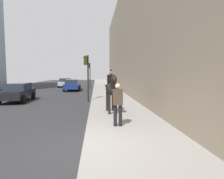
{
  "coord_description": "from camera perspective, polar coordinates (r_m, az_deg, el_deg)",
  "views": [
    {
      "loc": [
        -5.6,
        -0.4,
        2.21
      ],
      "look_at": [
        4.0,
        -1.2,
        1.4
      ],
      "focal_mm": 30.72,
      "sensor_mm": 36.0,
      "label": 1
    }
  ],
  "objects": [
    {
      "name": "car_mid_lane",
      "position": [
        16.8,
        -26.31,
        -0.66
      ],
      "size": [
        4.03,
        2.03,
        1.44
      ],
      "rotation": [
        0.0,
        0.0,
        3.17
      ],
      "color": "black",
      "rests_on": "ground"
    },
    {
      "name": "car_far_lane",
      "position": [
        25.11,
        -11.76,
        1.39
      ],
      "size": [
        4.64,
        2.06,
        1.44
      ],
      "rotation": [
        0.0,
        0.0,
        0.03
      ],
      "color": "navy",
      "rests_on": "ground"
    },
    {
      "name": "sidewalk_slab",
      "position": [
        6.14,
        8.2,
        -15.75
      ],
      "size": [
        120.0,
        3.43,
        0.12
      ],
      "primitive_type": "cube",
      "color": "gray",
      "rests_on": "ground"
    },
    {
      "name": "mounted_horse_near",
      "position": [
        10.16,
        -0.2,
        0.3
      ],
      "size": [
        2.15,
        0.67,
        2.31
      ],
      "rotation": [
        0.0,
        0.0,
        3.21
      ],
      "color": "black",
      "rests_on": "sidewalk_slab"
    },
    {
      "name": "pedestrian_greeting",
      "position": [
        7.57,
        1.74,
        -3.66
      ],
      "size": [
        0.31,
        0.43,
        1.7
      ],
      "rotation": [
        0.0,
        0.0,
        -0.12
      ],
      "color": "black",
      "rests_on": "sidewalk_slab"
    },
    {
      "name": "traffic_light_far_curb",
      "position": [
        28.55,
        -6.75,
        5.42
      ],
      "size": [
        0.2,
        0.44,
        3.76
      ],
      "color": "black",
      "rests_on": "ground"
    },
    {
      "name": "car_near_lane",
      "position": [
        31.59,
        -13.61,
        2.07
      ],
      "size": [
        4.17,
        1.98,
        1.44
      ],
      "rotation": [
        0.0,
        0.0,
        -0.0
      ],
      "color": "#B7BABF",
      "rests_on": "ground"
    },
    {
      "name": "traffic_light_near_curb",
      "position": [
        15.06,
        -7.5,
        5.63
      ],
      "size": [
        0.2,
        0.44,
        3.61
      ],
      "color": "black",
      "rests_on": "ground"
    }
  ]
}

